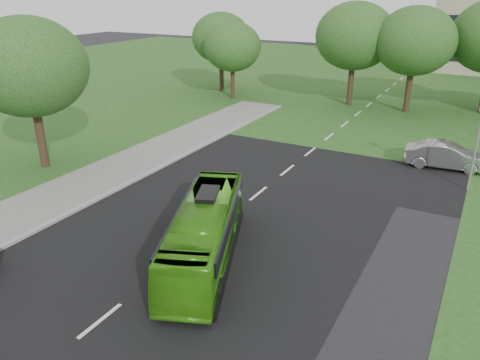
{
  "coord_description": "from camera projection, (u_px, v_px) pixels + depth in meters",
  "views": [
    {
      "loc": [
        10.24,
        -14.97,
        10.4
      ],
      "look_at": [
        0.03,
        3.83,
        1.6
      ],
      "focal_mm": 35.0,
      "sensor_mm": 36.0,
      "label": 1
    }
  ],
  "objects": [
    {
      "name": "tree_park_c",
      "position": [
        415.0,
        41.0,
        40.01
      ],
      "size": [
        6.87,
        6.87,
        9.12
      ],
      "color": "black",
      "rests_on": "ground"
    },
    {
      "name": "ground",
      "position": [
        198.0,
        242.0,
        20.64
      ],
      "size": [
        160.0,
        160.0,
        0.0
      ],
      "primitive_type": "plane",
      "color": "black",
      "rests_on": "ground"
    },
    {
      "name": "bus",
      "position": [
        205.0,
        232.0,
        18.96
      ],
      "size": [
        5.17,
        8.95,
        2.45
      ],
      "primitive_type": "imported",
      "rotation": [
        0.0,
        0.0,
        0.38
      ],
      "color": "#3D9614",
      "rests_on": "ground"
    },
    {
      "name": "camera_pole",
      "position": [
        478.0,
        136.0,
        24.8
      ],
      "size": [
        0.47,
        0.43,
        4.84
      ],
      "rotation": [
        0.0,
        0.0,
        0.26
      ],
      "color": "gray",
      "rests_on": "ground"
    },
    {
      "name": "tree_park_f",
      "position": [
        221.0,
        38.0,
        49.18
      ],
      "size": [
        6.12,
        6.12,
        8.17
      ],
      "color": "black",
      "rests_on": "ground"
    },
    {
      "name": "tree_park_b",
      "position": [
        355.0,
        36.0,
        42.56
      ],
      "size": [
        7.16,
        7.16,
        9.39
      ],
      "color": "black",
      "rests_on": "ground"
    },
    {
      "name": "street_surfaces",
      "position": [
        343.0,
        121.0,
        39.29
      ],
      "size": [
        120.0,
        120.0,
        0.15
      ],
      "color": "black",
      "rests_on": "ground"
    },
    {
      "name": "tree_side_near",
      "position": [
        29.0,
        67.0,
        27.15
      ],
      "size": [
        6.81,
        6.81,
        9.05
      ],
      "color": "black",
      "rests_on": "ground"
    },
    {
      "name": "sedan",
      "position": [
        446.0,
        155.0,
        28.93
      ],
      "size": [
        5.02,
        2.21,
        1.6
      ],
      "primitive_type": "imported",
      "rotation": [
        0.0,
        0.0,
        1.68
      ],
      "color": "#9E9EA2",
      "rests_on": "ground"
    },
    {
      "name": "tree_park_a",
      "position": [
        232.0,
        47.0,
        45.73
      ],
      "size": [
        5.64,
        5.64,
        7.49
      ],
      "color": "black",
      "rests_on": "ground"
    }
  ]
}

